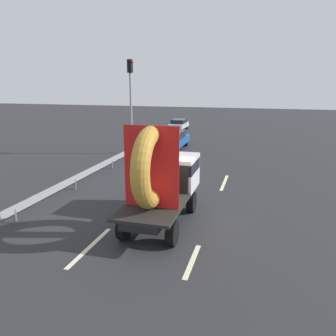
{
  "coord_description": "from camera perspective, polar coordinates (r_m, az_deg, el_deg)",
  "views": [
    {
      "loc": [
        3.13,
        -11.54,
        5.22
      ],
      "look_at": [
        -0.33,
        0.8,
        1.94
      ],
      "focal_mm": 36.09,
      "sensor_mm": 36.0,
      "label": 1
    }
  ],
  "objects": [
    {
      "name": "ground_plane",
      "position": [
        13.05,
        0.45,
        -9.25
      ],
      "size": [
        120.0,
        120.0,
        0.0
      ],
      "primitive_type": "plane",
      "color": "#28282B"
    },
    {
      "name": "oncoming_car",
      "position": [
        37.91,
        1.82,
        7.39
      ],
      "size": [
        1.56,
        3.63,
        1.18
      ],
      "color": "black",
      "rests_on": "ground_plane"
    },
    {
      "name": "lane_dash_right_far",
      "position": [
        18.28,
        9.49,
        -2.44
      ],
      "size": [
        0.16,
        2.91,
        0.01
      ],
      "primitive_type": "cube",
      "rotation": [
        0.0,
        0.0,
        1.57
      ],
      "color": "beige",
      "rests_on": "ground_plane"
    },
    {
      "name": "lane_dash_left_far",
      "position": [
        19.24,
        -0.49,
        -1.39
      ],
      "size": [
        0.16,
        2.65,
        0.01
      ],
      "primitive_type": "cube",
      "rotation": [
        0.0,
        0.0,
        1.57
      ],
      "color": "beige",
      "rests_on": "ground_plane"
    },
    {
      "name": "guardrail",
      "position": [
        19.2,
        -12.19,
        -0.12
      ],
      "size": [
        0.1,
        17.25,
        0.71
      ],
      "color": "gray",
      "rests_on": "ground_plane"
    },
    {
      "name": "flatbed_truck",
      "position": [
        12.62,
        -0.86,
        -1.51
      ],
      "size": [
        2.02,
        4.92,
        3.86
      ],
      "color": "black",
      "rests_on": "ground_plane"
    },
    {
      "name": "lane_dash_right_near",
      "position": [
        10.53,
        4.11,
        -15.4
      ],
      "size": [
        0.16,
        2.07,
        0.01
      ],
      "primitive_type": "cube",
      "rotation": [
        0.0,
        0.0,
        1.57
      ],
      "color": "beige",
      "rests_on": "ground_plane"
    },
    {
      "name": "distant_sedan",
      "position": [
        27.1,
        0.79,
        4.87
      ],
      "size": [
        1.86,
        4.33,
        1.41
      ],
      "color": "black",
      "rests_on": "ground_plane"
    },
    {
      "name": "lane_dash_left_near",
      "position": [
        11.58,
        -13.03,
        -12.82
      ],
      "size": [
        0.16,
        2.87,
        0.01
      ],
      "primitive_type": "cube",
      "rotation": [
        0.0,
        0.0,
        1.57
      ],
      "color": "beige",
      "rests_on": "ground_plane"
    },
    {
      "name": "traffic_light",
      "position": [
        24.84,
        -6.3,
        12.19
      ],
      "size": [
        0.42,
        0.36,
        6.74
      ],
      "color": "gray",
      "rests_on": "ground_plane"
    }
  ]
}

